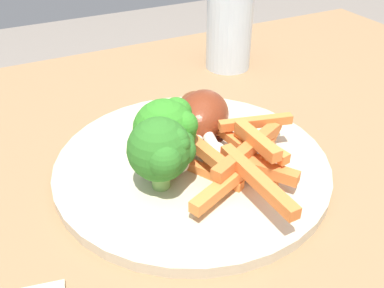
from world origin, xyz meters
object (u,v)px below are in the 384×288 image
Objects in this scene: broccoli_floret_middle at (168,130)px; chicken_drumstick_near at (198,116)px; chicken_drumstick_extra at (200,118)px; broccoli_floret_front at (164,150)px; dinner_plate at (192,165)px; water_glass at (229,28)px; chicken_drumstick_far at (203,113)px; dining_table at (220,247)px; carrot_fries_pile at (243,157)px.

broccoli_floret_middle is 0.07m from chicken_drumstick_near.
broccoli_floret_front is at bearing -137.72° from chicken_drumstick_extra.
chicken_drumstick_near is (0.05, 0.04, -0.02)m from broccoli_floret_middle.
broccoli_floret_middle is at bearing -142.44° from chicken_drumstick_near.
water_glass is at bearing 51.48° from dinner_plate.
chicken_drumstick_near is at bearing 44.51° from broccoli_floret_front.
dinner_plate is 0.07m from broccoli_floret_front.
chicken_drumstick_far reaches higher than dinner_plate.
broccoli_floret_middle is (-0.06, 0.01, 0.18)m from dining_table.
dining_table is 9.32× the size of chicken_drumstick_far.
dinner_plate is 3.83× the size of broccoli_floret_middle.
chicken_drumstick_near is (-0.00, 0.09, -0.00)m from carrot_fries_pile.
chicken_drumstick_far is 0.90× the size of chicken_drumstick_extra.
broccoli_floret_front is 0.59× the size of chicken_drumstick_extra.
carrot_fries_pile is at bearing -55.57° from dinner_plate.
water_glass reaches higher than chicken_drumstick_near.
broccoli_floret_middle is 0.61× the size of water_glass.
broccoli_floret_middle is 0.07m from chicken_drumstick_extra.
chicken_drumstick_far is 0.91× the size of water_glass.
chicken_drumstick_far is at bearing 37.53° from broccoli_floret_middle.
dining_table is at bearing -84.38° from chicken_drumstick_extra.
broccoli_floret_front is at bearing -146.94° from dinner_plate.
broccoli_floret_front is 0.12m from chicken_drumstick_far.
broccoli_floret_middle is 0.09m from chicken_drumstick_far.
dinner_plate is at bearing -128.02° from chicken_drumstick_far.
water_glass is (0.14, 0.26, 0.03)m from carrot_fries_pile.
chicken_drumstick_extra is (-0.01, -0.02, 0.00)m from chicken_drumstick_far.
dinner_plate reaches higher than dining_table.
broccoli_floret_front reaches higher than dining_table.
carrot_fries_pile is 1.56× the size of chicken_drumstick_far.
chicken_drumstick_extra is (0.07, 0.06, -0.02)m from broccoli_floret_front.
carrot_fries_pile is (0.06, -0.05, -0.02)m from broccoli_floret_middle.
carrot_fries_pile is at bearing -94.77° from chicken_drumstick_far.
broccoli_floret_middle is 0.43× the size of carrot_fries_pile.
chicken_drumstick_far is at bearing 51.98° from dinner_plate.
water_glass is (0.14, 0.18, 0.02)m from chicken_drumstick_extra.
broccoli_floret_front reaches higher than chicken_drumstick_near.
carrot_fries_pile reaches higher than chicken_drumstick_far.
chicken_drumstick_far is (0.07, 0.05, -0.02)m from broccoli_floret_middle.
water_glass reaches higher than dinner_plate.
broccoli_floret_front reaches higher than chicken_drumstick_far.
carrot_fries_pile is 0.10m from chicken_drumstick_far.
chicken_drumstick_extra is 1.02× the size of water_glass.
dinner_plate is at bearing -1.32° from broccoli_floret_middle.
broccoli_floret_middle is 0.29m from water_glass.
water_glass is at bearing 47.42° from broccoli_floret_middle.
broccoli_floret_front is 0.42× the size of carrot_fries_pile.
chicken_drumstick_extra reaches higher than chicken_drumstick_far.
broccoli_floret_middle is 0.62× the size of chicken_drumstick_near.
water_glass reaches higher than dining_table.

